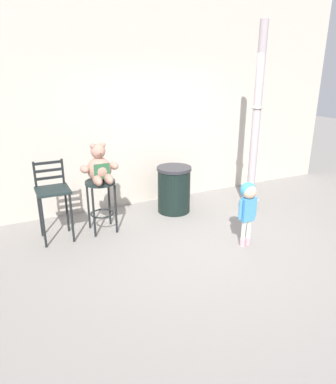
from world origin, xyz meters
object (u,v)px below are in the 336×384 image
(lamppost, at_px, (254,141))
(trash_bin, at_px, (174,189))
(child_walking, at_px, (248,201))
(bar_stool_with_teddy, at_px, (101,195))
(bar_chair_empty, at_px, (53,194))
(teddy_bear, at_px, (100,168))

(lamppost, bearing_deg, trash_bin, 157.58)
(child_walking, bearing_deg, bar_stool_with_teddy, -127.82)
(trash_bin, height_order, lamppost, lamppost)
(trash_bin, relative_size, lamppost, 0.26)
(bar_chair_empty, bearing_deg, bar_stool_with_teddy, -2.92)
(bar_chair_empty, bearing_deg, trash_bin, 5.03)
(trash_bin, bearing_deg, bar_stool_with_teddy, -170.95)
(trash_bin, bearing_deg, lamppost, -22.42)
(bar_chair_empty, bearing_deg, teddy_bear, -5.40)
(teddy_bear, bearing_deg, child_walking, -37.87)
(child_walking, bearing_deg, lamppost, 140.13)
(lamppost, height_order, bar_chair_empty, lamppost)
(bar_stool_with_teddy, xyz_separation_m, trash_bin, (1.28, 0.20, -0.17))
(bar_stool_with_teddy, distance_m, child_walking, 2.07)
(bar_stool_with_teddy, xyz_separation_m, teddy_bear, (0.00, -0.03, 0.41))
(child_walking, height_order, lamppost, lamppost)
(teddy_bear, height_order, child_walking, teddy_bear)
(teddy_bear, bearing_deg, bar_stool_with_teddy, 90.00)
(bar_stool_with_teddy, height_order, lamppost, lamppost)
(bar_stool_with_teddy, relative_size, teddy_bear, 1.39)
(trash_bin, bearing_deg, bar_chair_empty, -174.97)
(bar_stool_with_teddy, relative_size, trash_bin, 1.00)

